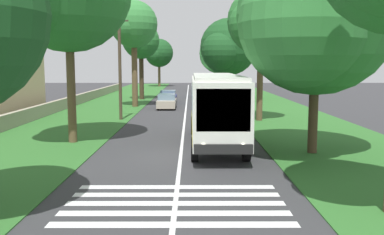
{
  "coord_description": "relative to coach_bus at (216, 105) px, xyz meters",
  "views": [
    {
      "loc": [
        -19.75,
        -0.48,
        4.3
      ],
      "look_at": [
        2.1,
        -0.54,
        1.6
      ],
      "focal_mm": 40.6,
      "sensor_mm": 36.0,
      "label": 1
    }
  ],
  "objects": [
    {
      "name": "ground",
      "position": [
        -3.13,
        1.8,
        -2.15
      ],
      "size": [
        160.0,
        160.0,
        0.0
      ],
      "primitive_type": "plane",
      "color": "#333335"
    },
    {
      "name": "coach_bus",
      "position": [
        0.0,
        0.0,
        0.0
      ],
      "size": [
        11.16,
        2.62,
        3.73
      ],
      "color": "silver",
      "rests_on": "ground"
    },
    {
      "name": "roadside_tree_right_0",
      "position": [
        30.62,
        -3.11,
        4.05
      ],
      "size": [
        8.29,
        6.95,
        9.82
      ],
      "color": "brown",
      "rests_on": "grass_verge_right"
    },
    {
      "name": "grass_verge_right",
      "position": [
        11.87,
        -6.4,
        -2.13
      ],
      "size": [
        120.0,
        8.0,
        0.04
      ],
      "primitive_type": "cube",
      "color": "#2D6628",
      "rests_on": "ground"
    },
    {
      "name": "roadside_tree_left_4",
      "position": [
        60.45,
        7.5,
        4.1
      ],
      "size": [
        6.18,
        5.36,
        9.03
      ],
      "color": "brown",
      "rests_on": "grass_verge_left"
    },
    {
      "name": "grass_verge_left",
      "position": [
        11.87,
        10.0,
        -2.13
      ],
      "size": [
        120.0,
        8.0,
        0.04
      ],
      "primitive_type": "cube",
      "color": "#2D6628",
      "rests_on": "ground"
    },
    {
      "name": "roadside_tree_right_3",
      "position": [
        49.69,
        -3.23,
        3.69
      ],
      "size": [
        8.26,
        6.65,
        9.32
      ],
      "color": "#4C3826",
      "rests_on": "grass_verge_right"
    },
    {
      "name": "trailing_car_2",
      "position": [
        34.58,
        0.03,
        -1.48
      ],
      "size": [
        4.3,
        1.78,
        1.43
      ],
      "color": "navy",
      "rests_on": "ground"
    },
    {
      "name": "centre_line",
      "position": [
        11.87,
        1.8,
        -2.14
      ],
      "size": [
        110.0,
        0.16,
        0.01
      ],
      "primitive_type": "cube",
      "color": "silver",
      "rests_on": "ground"
    },
    {
      "name": "trailing_minibus_0",
      "position": [
        46.03,
        -0.11,
        -0.6
      ],
      "size": [
        6.0,
        2.14,
        2.53
      ],
      "color": "silver",
      "rests_on": "ground"
    },
    {
      "name": "roadside_wall",
      "position": [
        16.87,
        13.4,
        -1.6
      ],
      "size": [
        70.0,
        0.4,
        1.01
      ],
      "primitive_type": "cube",
      "color": "#9E937F",
      "rests_on": "grass_verge_left"
    },
    {
      "name": "utility_pole",
      "position": [
        10.37,
        6.73,
        2.08
      ],
      "size": [
        0.24,
        1.4,
        8.09
      ],
      "color": "#473828",
      "rests_on": "grass_verge_left"
    },
    {
      "name": "roadside_tree_right_1",
      "position": [
        9.86,
        -3.73,
        5.15
      ],
      "size": [
        6.2,
        5.03,
        9.94
      ],
      "color": "brown",
      "rests_on": "grass_verge_right"
    },
    {
      "name": "trailing_car_0",
      "position": [
        19.05,
        3.65,
        -1.48
      ],
      "size": [
        4.3,
        1.78,
        1.43
      ],
      "color": "#B7A893",
      "rests_on": "ground"
    },
    {
      "name": "roadside_tree_left_2",
      "position": [
        29.81,
        7.39,
        4.78
      ],
      "size": [
        5.15,
        4.4,
        9.25
      ],
      "color": "#3D2D1E",
      "rests_on": "grass_verge_left"
    },
    {
      "name": "trailing_car_1",
      "position": [
        24.88,
        3.82,
        -1.48
      ],
      "size": [
        4.3,
        1.78,
        1.43
      ],
      "color": "navy",
      "rests_on": "ground"
    },
    {
      "name": "zebra_crossing",
      "position": [
        -9.84,
        1.8,
        -2.14
      ],
      "size": [
        4.05,
        6.8,
        0.01
      ],
      "color": "silver",
      "rests_on": "ground"
    },
    {
      "name": "roadside_tree_right_4",
      "position": [
        -2.48,
        -4.27,
        4.22
      ],
      "size": [
        8.97,
        7.63,
        10.29
      ],
      "color": "#4C3826",
      "rests_on": "grass_verge_right"
    },
    {
      "name": "roadside_tree_left_1",
      "position": [
        20.74,
        7.03,
        5.89
      ],
      "size": [
        5.21,
        4.67,
        10.5
      ],
      "color": "brown",
      "rests_on": "grass_verge_left"
    }
  ]
}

